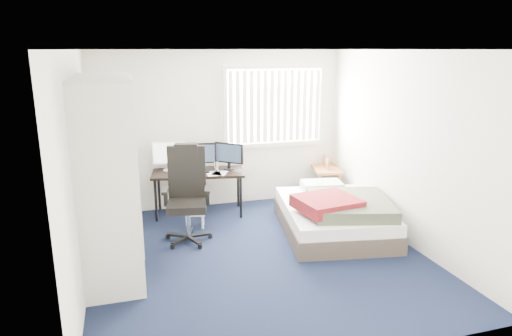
{
  "coord_description": "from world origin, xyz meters",
  "views": [
    {
      "loc": [
        -1.53,
        -5.0,
        2.5
      ],
      "look_at": [
        0.09,
        0.4,
        1.03
      ],
      "focal_mm": 32.0,
      "sensor_mm": 36.0,
      "label": 1
    }
  ],
  "objects": [
    {
      "name": "bed",
      "position": [
        1.25,
        0.44,
        0.27
      ],
      "size": [
        1.68,
        2.06,
        0.62
      ],
      "color": "#3F352E",
      "rests_on": "ground"
    },
    {
      "name": "footstool",
      "position": [
        -0.59,
        1.18,
        0.17
      ],
      "size": [
        0.32,
        0.28,
        0.23
      ],
      "color": "white",
      "rests_on": "ground"
    },
    {
      "name": "pine_box",
      "position": [
        -1.65,
        -0.21,
        0.15
      ],
      "size": [
        0.41,
        0.31,
        0.3
      ],
      "primitive_type": "cube",
      "rotation": [
        0.0,
        0.0,
        0.03
      ],
      "color": "tan",
      "rests_on": "ground"
    },
    {
      "name": "closet",
      "position": [
        -1.67,
        0.27,
        1.35
      ],
      "size": [
        0.64,
        1.84,
        2.22
      ],
      "color": "beige",
      "rests_on": "ground"
    },
    {
      "name": "nightstand",
      "position": [
        1.75,
        1.85,
        0.5
      ],
      "size": [
        0.59,
        0.9,
        0.75
      ],
      "color": "brown",
      "rests_on": "ground"
    },
    {
      "name": "desk",
      "position": [
        -0.43,
        1.75,
        0.73
      ],
      "size": [
        1.48,
        0.88,
        1.15
      ],
      "color": "black",
      "rests_on": "ground"
    },
    {
      "name": "window_assembly",
      "position": [
        0.9,
        2.04,
        1.6
      ],
      "size": [
        1.72,
        0.09,
        1.32
      ],
      "color": "white",
      "rests_on": "ground"
    },
    {
      "name": "ground",
      "position": [
        0.0,
        0.0,
        0.0
      ],
      "size": [
        4.2,
        4.2,
        0.0
      ],
      "primitive_type": "plane",
      "color": "black",
      "rests_on": "ground"
    },
    {
      "name": "office_chair",
      "position": [
        -0.75,
        0.8,
        0.5
      ],
      "size": [
        0.72,
        0.72,
        1.29
      ],
      "color": "black",
      "rests_on": "ground"
    },
    {
      "name": "room_shell",
      "position": [
        0.0,
        0.0,
        1.51
      ],
      "size": [
        4.2,
        4.2,
        4.2
      ],
      "color": "silver",
      "rests_on": "ground"
    }
  ]
}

